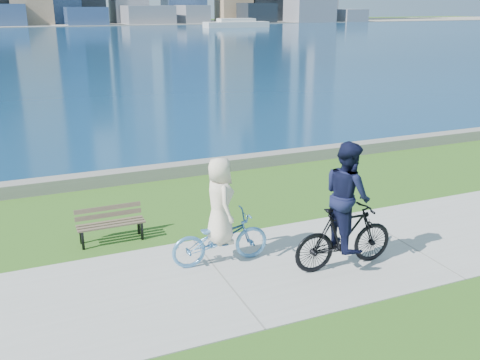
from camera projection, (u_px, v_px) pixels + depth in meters
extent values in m
plane|color=#295616|center=(223.00, 279.00, 9.68)|extent=(320.00, 320.00, 0.00)
cube|color=#A1A19C|center=(223.00, 278.00, 9.68)|extent=(80.00, 3.50, 0.02)
cube|color=slate|center=(144.00, 174.00, 15.04)|extent=(90.00, 0.50, 0.35)
cube|color=navy|center=(32.00, 40.00, 72.61)|extent=(320.00, 131.00, 0.01)
cube|color=gray|center=(19.00, 25.00, 123.28)|extent=(320.00, 30.00, 0.12)
cube|color=navy|center=(7.00, 15.00, 115.17)|extent=(7.73, 8.82, 4.63)
cube|color=navy|center=(86.00, 16.00, 118.95)|extent=(8.80, 7.65, 3.95)
cube|color=slate|center=(148.00, 15.00, 126.41)|extent=(11.16, 9.80, 4.25)
cube|color=slate|center=(192.00, 14.00, 130.87)|extent=(6.18, 9.94, 4.30)
cube|color=black|center=(257.00, 13.00, 134.06)|extent=(7.97, 7.55, 4.82)
cube|color=slate|center=(310.00, 8.00, 139.03)|extent=(11.09, 8.75, 6.90)
cube|color=slate|center=(348.00, 15.00, 144.34)|extent=(6.80, 9.27, 3.24)
cube|color=silver|center=(236.00, 25.00, 109.57)|extent=(13.29, 3.80, 1.14)
cube|color=silver|center=(236.00, 20.00, 109.29)|extent=(7.59, 2.85, 0.66)
cube|color=black|center=(83.00, 241.00, 10.77)|extent=(0.05, 0.05, 0.39)
cube|color=black|center=(142.00, 231.00, 11.22)|extent=(0.05, 0.05, 0.39)
cube|color=black|center=(81.00, 235.00, 11.04)|extent=(0.05, 0.05, 0.39)
cube|color=black|center=(139.00, 226.00, 11.49)|extent=(0.05, 0.05, 0.39)
cube|color=brown|center=(112.00, 226.00, 10.93)|extent=(1.38, 0.09, 0.03)
cube|color=brown|center=(111.00, 224.00, 11.05)|extent=(1.38, 0.09, 0.03)
cube|color=brown|center=(110.00, 222.00, 11.17)|extent=(1.38, 0.09, 0.03)
cube|color=brown|center=(108.00, 215.00, 11.22)|extent=(1.38, 0.06, 0.10)
cube|color=brown|center=(108.00, 208.00, 11.20)|extent=(1.38, 0.06, 0.10)
imported|color=#5390C9|center=(220.00, 238.00, 10.11)|extent=(0.75, 1.92, 0.99)
imported|color=white|center=(220.00, 201.00, 9.87)|extent=(0.57, 0.84, 1.65)
imported|color=black|center=(344.00, 237.00, 9.90)|extent=(0.64, 2.04, 1.22)
imported|color=black|center=(347.00, 195.00, 9.64)|extent=(0.77, 0.98, 2.00)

